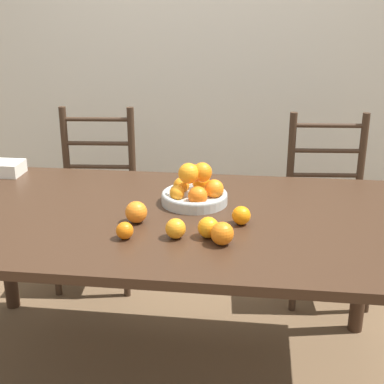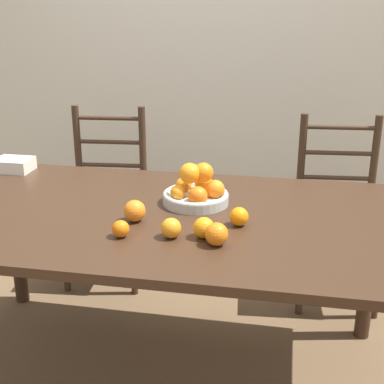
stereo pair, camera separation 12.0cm
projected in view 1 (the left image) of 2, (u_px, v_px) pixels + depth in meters
name	position (u px, v px, depth m)	size (l,w,h in m)	color
ground_plane	(163.00, 373.00, 2.32)	(12.00, 12.00, 0.00)	brown
wall_back	(202.00, 39.00, 3.34)	(8.00, 0.06, 2.60)	beige
dining_table	(159.00, 232.00, 2.10)	(1.92, 1.04, 0.75)	#382316
fruit_bowl	(195.00, 191.00, 2.16)	(0.27, 0.27, 0.17)	#B2B7B2
orange_loose_0	(176.00, 228.00, 1.84)	(0.07, 0.07, 0.07)	orange
orange_loose_1	(222.00, 234.00, 1.79)	(0.08, 0.08, 0.08)	orange
orange_loose_2	(125.00, 231.00, 1.84)	(0.06, 0.06, 0.06)	orange
orange_loose_3	(208.00, 227.00, 1.85)	(0.07, 0.07, 0.07)	orange
orange_loose_4	(136.00, 212.00, 1.97)	(0.08, 0.08, 0.08)	orange
orange_loose_5	(241.00, 215.00, 1.96)	(0.07, 0.07, 0.07)	orange
chair_left	(96.00, 199.00, 2.99)	(0.45, 0.44, 0.97)	#382619
chair_right	(328.00, 209.00, 2.84)	(0.45, 0.43, 0.97)	#382619
book_stack	(4.00, 168.00, 2.52)	(0.17, 0.13, 0.06)	silver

